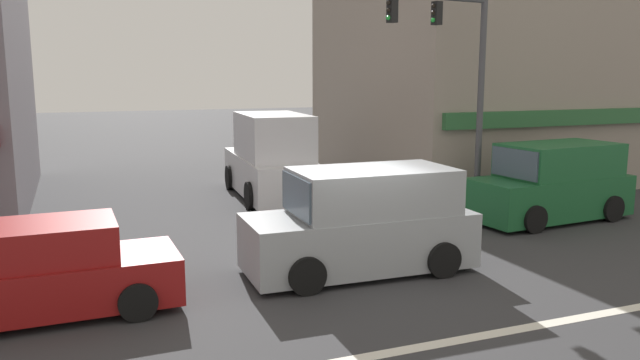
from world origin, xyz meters
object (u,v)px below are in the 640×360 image
Objects in this scene: box_truck_crossing_center at (271,160)px; van_approaching_near at (363,223)px; traffic_light_mast at (455,67)px; sedan_crossing_rightbound at (53,273)px; utility_pole_far_right at (434,80)px; van_waiting_far at (552,184)px.

box_truck_crossing_center is 1.23× the size of van_approaching_near.
box_truck_crossing_center is at bearing 86.18° from van_approaching_near.
traffic_light_mast is 11.38m from sedan_crossing_rightbound.
utility_pole_far_right is at bearing 51.47° from van_approaching_near.
utility_pole_far_right is 7.16m from box_truck_crossing_center.
box_truck_crossing_center reaches higher than sedan_crossing_rightbound.
sedan_crossing_rightbound is (-12.95, -9.17, -3.06)m from utility_pole_far_right.
traffic_light_mast is 4.19m from van_waiting_far.
utility_pole_far_right is 7.33m from van_waiting_far.
traffic_light_mast is at bearing 151.96° from van_waiting_far.
van_waiting_far and van_approaching_near have the same top height.
van_approaching_near is (-6.81, -2.21, 0.00)m from van_waiting_far.
traffic_light_mast is 1.50× the size of sedan_crossing_rightbound.
traffic_light_mast reaches higher than van_approaching_near.
utility_pole_far_right is 1.56× the size of van_approaching_near.
van_waiting_far is 8.53m from box_truck_crossing_center.
sedan_crossing_rightbound is 0.72× the size of box_truck_crossing_center.
box_truck_crossing_center reaches higher than van_waiting_far.
traffic_light_mast is at bearing -116.67° from utility_pole_far_right.
utility_pole_far_right reaches higher than box_truck_crossing_center.
van_approaching_near is (-4.40, -3.50, -3.17)m from traffic_light_mast.
utility_pole_far_right is 1.76× the size of sedan_crossing_rightbound.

